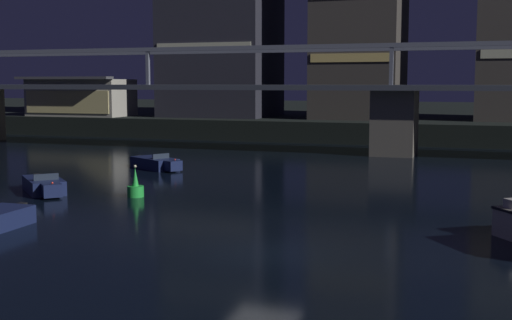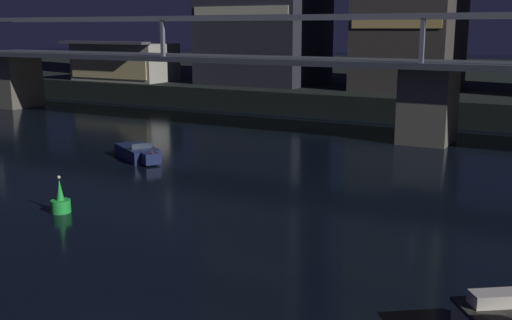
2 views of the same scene
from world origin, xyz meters
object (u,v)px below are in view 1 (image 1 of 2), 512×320
at_px(channel_buoy, 135,188).
at_px(waterfront_pavilion, 81,97).
at_px(speedboat_near_right, 156,163).
at_px(river_bridge, 395,102).
at_px(speedboat_near_center, 44,185).

bearing_deg(channel_buoy, waterfront_pavilion, 126.85).
distance_m(speedboat_near_right, channel_buoy, 11.96).
relative_size(waterfront_pavilion, channel_buoy, 7.05).
bearing_deg(river_bridge, speedboat_near_center, -120.95).
relative_size(waterfront_pavilion, speedboat_near_center, 2.79).
bearing_deg(speedboat_near_center, river_bridge, 59.05).
distance_m(river_bridge, waterfront_pavilion, 40.91).
xyz_separation_m(waterfront_pavilion, speedboat_near_right, (24.17, -27.16, -4.02)).
bearing_deg(speedboat_near_center, waterfront_pavilion, 120.85).
xyz_separation_m(river_bridge, channel_buoy, (-10.48, -26.33, -4.04)).
height_order(river_bridge, channel_buoy, river_bridge).
distance_m(waterfront_pavilion, speedboat_near_center, 45.22).
relative_size(river_bridge, speedboat_near_right, 19.44).
relative_size(river_bridge, waterfront_pavilion, 7.61).
bearing_deg(river_bridge, speedboat_near_right, -134.48).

